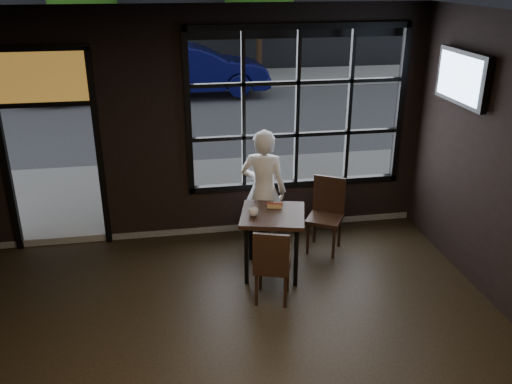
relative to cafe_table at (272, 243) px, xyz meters
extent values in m
cube|color=black|center=(-0.62, -2.27, 2.79)|extent=(6.00, 7.00, 0.02)
cube|color=black|center=(0.58, 1.23, 1.38)|extent=(3.06, 0.12, 2.28)
cube|color=orange|center=(-2.72, 1.23, 1.93)|extent=(1.20, 0.06, 0.70)
cube|color=#545456|center=(-0.62, 21.73, -0.44)|extent=(60.00, 41.00, 0.04)
cube|color=black|center=(0.00, 0.00, 0.00)|extent=(0.93, 0.93, 0.83)
cube|color=black|center=(-0.12, -0.59, 0.05)|extent=(0.51, 0.51, 0.94)
cube|color=black|center=(0.81, 0.46, 0.09)|extent=(0.60, 0.60, 1.01)
imported|color=silver|center=(0.01, 0.68, 0.43)|extent=(0.73, 0.61, 1.69)
imported|color=silver|center=(-0.25, -0.03, 0.46)|extent=(0.14, 0.14, 0.10)
cube|color=black|center=(2.31, 0.09, 1.97)|extent=(0.12, 1.09, 0.64)
imported|color=#090A44|center=(-0.33, 10.26, 0.41)|extent=(4.43, 1.60, 1.45)
imported|color=#481812|center=(-2.94, 10.42, 0.49)|extent=(4.87, 2.28, 1.61)
cylinder|color=#332114|center=(-3.62, 13.15, 0.60)|extent=(0.18, 0.18, 2.03)
cylinder|color=#332114|center=(2.12, 13.02, 0.73)|extent=(0.21, 0.21, 2.28)
camera|label=1|loc=(-1.22, -5.89, 3.19)|focal=38.00mm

